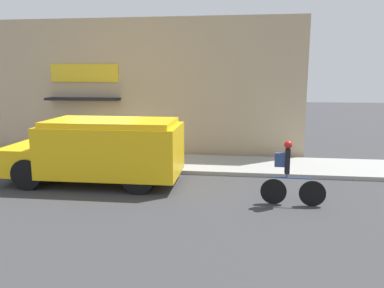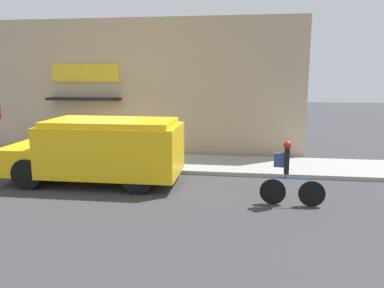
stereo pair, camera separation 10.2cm
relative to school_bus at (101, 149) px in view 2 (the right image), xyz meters
name	(u,v)px [view 2 (the right image)]	position (x,y,z in m)	size (l,w,h in m)	color
ground_plane	(101,171)	(-0.57, 1.30, -1.06)	(70.00, 70.00, 0.00)	#38383A
sidewalk	(114,161)	(-0.57, 2.62, -0.99)	(28.00, 2.63, 0.13)	#999993
storefront	(124,88)	(-0.60, 4.24, 1.72)	(14.63, 0.80, 5.57)	tan
school_bus	(101,149)	(0.00, 0.00, 0.00)	(5.43, 2.63, 1.99)	yellow
cyclist	(288,175)	(5.51, -1.29, -0.25)	(1.65, 0.21, 1.70)	black
trash_bin	(62,143)	(-3.00, 3.32, -0.49)	(0.57, 0.57, 0.88)	#38383D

